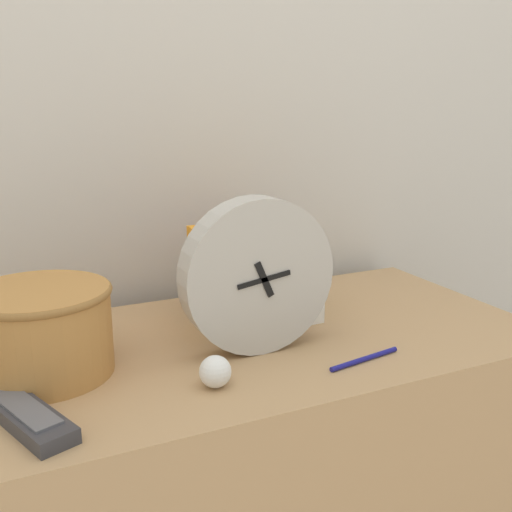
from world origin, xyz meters
TOP-DOWN VIEW (x-y plane):
  - wall_back at (0.00, 0.58)m, footprint 6.00×0.04m
  - desk_clock at (0.11, 0.20)m, footprint 0.25×0.05m
  - book_stack at (0.17, 0.34)m, footprint 0.22×0.19m
  - basket at (-0.21, 0.26)m, footprint 0.21×0.21m
  - tv_remote at (-0.25, 0.12)m, footprint 0.12×0.20m
  - crumpled_paper_ball at (0.00, 0.11)m, footprint 0.05×0.05m
  - pen at (0.24, 0.09)m, footprint 0.14×0.03m

SIDE VIEW (x-z plane):
  - pen at x=0.24m, z-range 0.73..0.74m
  - tv_remote at x=-0.25m, z-range 0.73..0.75m
  - crumpled_paper_ball at x=0.00m, z-range 0.73..0.78m
  - basket at x=-0.21m, z-range 0.74..0.87m
  - book_stack at x=0.17m, z-range 0.73..0.90m
  - desk_clock at x=0.11m, z-range 0.73..0.98m
  - wall_back at x=0.00m, z-range 0.00..2.40m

